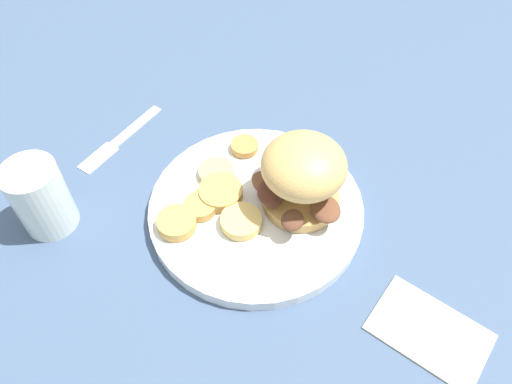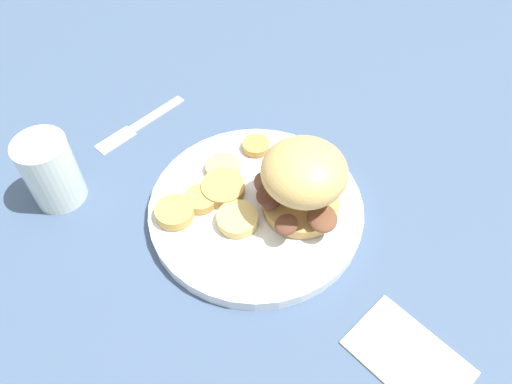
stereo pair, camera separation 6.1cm
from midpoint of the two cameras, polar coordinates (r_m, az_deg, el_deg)
The scene contains 12 objects.
ground_plane at distance 0.65m, azimuth 2.70°, elevation -2.61°, with size 4.00×4.00×0.00m, color #3D5170.
dinner_plate at distance 0.64m, azimuth 2.74°, elevation -2.04°, with size 0.27×0.27×0.02m.
sandwich at distance 0.59m, azimuth 8.05°, elevation 1.24°, with size 0.12×0.14×0.10m.
potato_round_0 at distance 0.66m, azimuth -1.17°, elevation 2.66°, with size 0.05×0.05×0.01m, color #DBB766.
potato_round_1 at distance 0.62m, azimuth -6.51°, elevation -2.48°, with size 0.05×0.05×0.01m, color tan.
potato_round_2 at distance 0.63m, azimuth -3.59°, elevation -0.98°, with size 0.04×0.04×0.01m, color tan.
potato_round_3 at distance 0.64m, azimuth -1.05°, elevation 0.25°, with size 0.06×0.06×0.02m, color tan.
potato_round_4 at distance 0.69m, azimuth 2.54°, elevation 5.18°, with size 0.04×0.04×0.01m, color #BC8942.
potato_round_5 at distance 0.61m, azimuth 0.72°, elevation -3.28°, with size 0.05×0.05×0.01m, color #DBB766.
fork at distance 0.76m, azimuth -10.90°, elevation 7.50°, with size 0.10×0.14×0.00m.
drinking_glass at distance 0.66m, azimuth -20.04°, elevation 2.09°, with size 0.07×0.07×0.10m.
napkin at distance 0.59m, azimuth 20.09°, elevation -17.53°, with size 0.12×0.08×0.01m, color beige.
Camera 2 is at (-0.08, 0.37, 0.52)m, focal length 35.00 mm.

